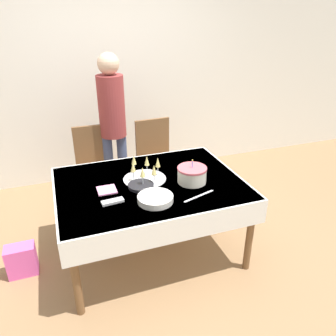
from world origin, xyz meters
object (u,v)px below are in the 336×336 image
at_px(plate_stack_main, 155,199).
at_px(person_standing, 112,117).
at_px(dining_chair_far_left, 96,167).
at_px(birthday_cake, 192,175).
at_px(gift_bag, 22,260).
at_px(dining_chair_far_right, 156,158).
at_px(champagne_tray, 145,172).
at_px(plate_stack_dessert, 141,186).

xyz_separation_m(plate_stack_main, person_standing, (-0.06, 1.31, 0.27)).
height_order(plate_stack_main, person_standing, person_standing).
distance_m(dining_chair_far_left, birthday_cake, 1.25).
bearing_deg(gift_bag, dining_chair_far_right, 29.44).
distance_m(champagne_tray, person_standing, 0.96).
distance_m(birthday_cake, champagne_tray, 0.41).
height_order(plate_stack_dessert, gift_bag, plate_stack_dessert).
bearing_deg(plate_stack_dessert, plate_stack_main, -80.06).
bearing_deg(dining_chair_far_left, person_standing, 23.62).
bearing_deg(champagne_tray, plate_stack_dessert, -119.38).
xyz_separation_m(dining_chair_far_left, gift_bag, (-0.78, -0.83, -0.38)).
distance_m(dining_chair_far_left, dining_chair_far_right, 0.69).
relative_size(birthday_cake, plate_stack_main, 0.90).
xyz_separation_m(dining_chair_far_right, plate_stack_main, (-0.39, -1.21, 0.22)).
height_order(champagne_tray, person_standing, person_standing).
height_order(birthday_cake, person_standing, person_standing).
relative_size(dining_chair_far_left, gift_bag, 3.40).
relative_size(birthday_cake, plate_stack_dessert, 1.17).
bearing_deg(gift_bag, birthday_cake, -7.12).
relative_size(plate_stack_main, person_standing, 0.16).
bearing_deg(person_standing, dining_chair_far_right, -13.15).
xyz_separation_m(plate_stack_dessert, gift_bag, (-1.03, 0.13, -0.59)).
relative_size(plate_stack_main, plate_stack_dessert, 1.29).
bearing_deg(dining_chair_far_left, plate_stack_main, -76.24).
bearing_deg(person_standing, champagne_tray, -84.90).
height_order(dining_chair_far_right, champagne_tray, dining_chair_far_right).
relative_size(dining_chair_far_right, person_standing, 0.57).
bearing_deg(gift_bag, dining_chair_far_left, 46.69).
height_order(dining_chair_far_right, person_standing, person_standing).
height_order(champagne_tray, plate_stack_dessert, champagne_tray).
xyz_separation_m(champagne_tray, gift_bag, (-1.10, 0.00, -0.65)).
relative_size(dining_chair_far_right, birthday_cake, 3.80).
bearing_deg(dining_chair_far_left, gift_bag, -133.31).
bearing_deg(plate_stack_dessert, person_standing, 90.67).
distance_m(champagne_tray, gift_bag, 1.28).
height_order(person_standing, gift_bag, person_standing).
bearing_deg(dining_chair_far_right, plate_stack_dessert, -114.51).
relative_size(birthday_cake, gift_bag, 0.89).
relative_size(dining_chair_far_left, plate_stack_dessert, 4.45).
xyz_separation_m(dining_chair_far_right, plate_stack_dessert, (-0.44, -0.95, 0.21)).
bearing_deg(plate_stack_main, dining_chair_far_right, 72.11).
xyz_separation_m(dining_chair_far_left, dining_chair_far_right, (0.69, -0.00, 0.00)).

